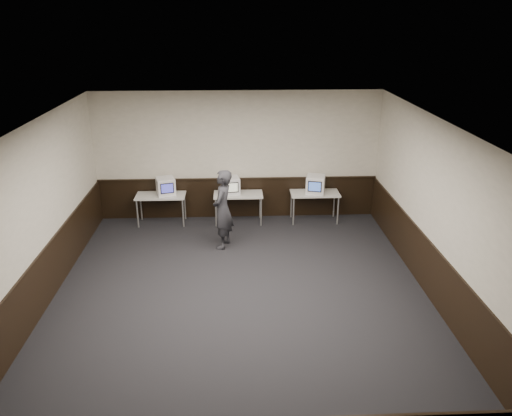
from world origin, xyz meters
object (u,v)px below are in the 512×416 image
(desk_right, at_px, (315,195))
(emac_right, at_px, (316,184))
(person, at_px, (223,209))
(desk_center, at_px, (238,196))
(emac_left, at_px, (166,186))
(emac_center, at_px, (231,185))
(desk_left, at_px, (161,198))

(desk_right, height_order, emac_right, emac_right)
(person, bearing_deg, desk_right, 138.01)
(desk_right, distance_m, emac_right, 0.29)
(desk_center, xyz_separation_m, emac_left, (-1.76, 0.02, 0.29))
(emac_center, bearing_deg, person, -106.15)
(emac_center, xyz_separation_m, emac_right, (2.09, -0.05, 0.01))
(desk_center, relative_size, desk_right, 1.00)
(emac_right, bearing_deg, desk_left, -166.38)
(emac_center, bearing_deg, desk_right, -10.07)
(desk_right, bearing_deg, person, -148.27)
(desk_center, xyz_separation_m, emac_right, (1.90, -0.03, 0.29))
(desk_left, bearing_deg, person, -41.93)
(desk_center, relative_size, person, 0.67)
(desk_center, xyz_separation_m, person, (-0.35, -1.39, 0.21))
(desk_center, bearing_deg, person, -104.15)
(emac_left, bearing_deg, desk_center, -16.84)
(emac_right, relative_size, person, 0.31)
(desk_left, relative_size, emac_right, 2.15)
(emac_left, relative_size, person, 0.31)
(desk_center, distance_m, desk_right, 1.90)
(desk_left, xyz_separation_m, emac_left, (0.14, 0.02, 0.29))
(desk_left, xyz_separation_m, emac_right, (3.80, -0.03, 0.29))
(emac_center, distance_m, emac_right, 2.09)
(desk_right, relative_size, emac_left, 2.18)
(desk_right, bearing_deg, desk_center, 180.00)
(desk_right, distance_m, emac_left, 3.67)
(desk_left, distance_m, desk_center, 1.90)
(person, bearing_deg, desk_left, -115.65)
(desk_right, bearing_deg, emac_center, 179.42)
(desk_left, distance_m, desk_right, 3.80)
(desk_left, relative_size, desk_center, 1.00)
(desk_left, xyz_separation_m, desk_right, (3.80, 0.00, 0.00))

